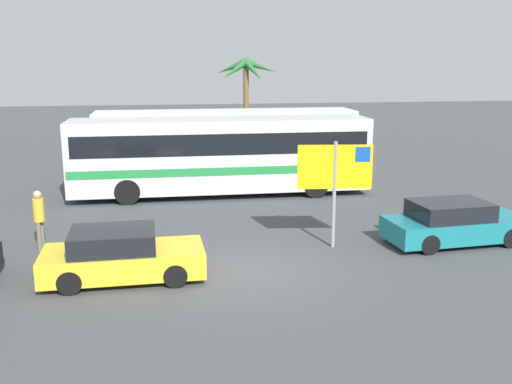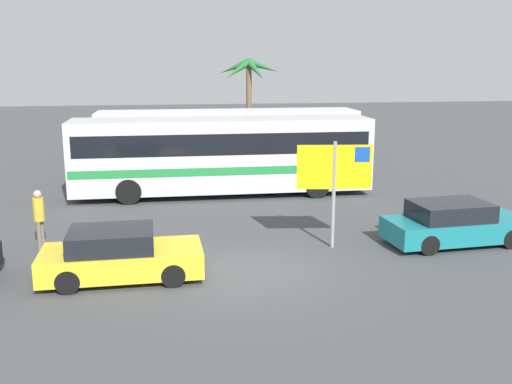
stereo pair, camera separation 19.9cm
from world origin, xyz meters
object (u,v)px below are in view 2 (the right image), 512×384
(bus_front_coach, at_px, (222,152))
(car_yellow, at_px, (119,255))
(pedestrian_crossing_lot, at_px, (39,214))
(bus_rear_coach, at_px, (228,140))
(ferry_sign, at_px, (336,171))
(car_teal, at_px, (455,224))

(bus_front_coach, height_order, car_yellow, bus_front_coach)
(car_yellow, relative_size, pedestrian_crossing_lot, 2.30)
(bus_front_coach, distance_m, bus_rear_coach, 3.75)
(bus_front_coach, height_order, bus_rear_coach, same)
(ferry_sign, height_order, pedestrian_crossing_lot, ferry_sign)
(car_yellow, bearing_deg, car_teal, 6.89)
(bus_rear_coach, relative_size, car_yellow, 2.95)
(bus_front_coach, height_order, pedestrian_crossing_lot, bus_front_coach)
(bus_front_coach, xyz_separation_m, ferry_sign, (2.68, -7.47, 0.54))
(car_teal, xyz_separation_m, pedestrian_crossing_lot, (-12.38, 1.34, 0.43))
(ferry_sign, distance_m, car_yellow, 6.60)
(ferry_sign, distance_m, car_teal, 4.09)
(bus_rear_coach, relative_size, car_teal, 2.72)
(bus_rear_coach, relative_size, ferry_sign, 3.79)
(bus_rear_coach, height_order, ferry_sign, ferry_sign)
(ferry_sign, xyz_separation_m, car_teal, (3.72, -0.22, -1.69))
(ferry_sign, relative_size, car_yellow, 0.78)
(bus_rear_coach, bearing_deg, car_teal, -63.13)
(bus_rear_coach, bearing_deg, car_yellow, -107.67)
(ferry_sign, xyz_separation_m, pedestrian_crossing_lot, (-8.66, 1.13, -1.26))
(car_teal, bearing_deg, bus_rear_coach, 112.13)
(ferry_sign, relative_size, car_teal, 0.72)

